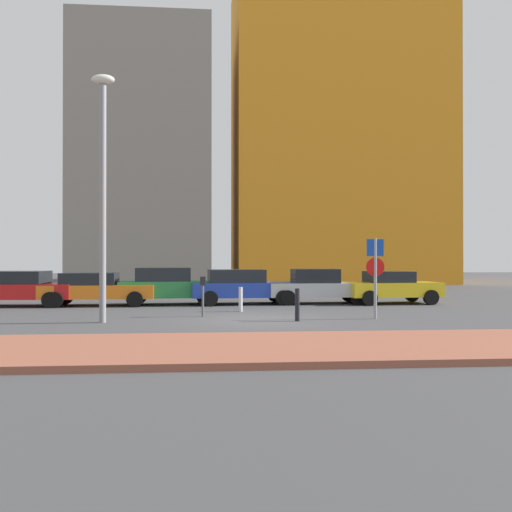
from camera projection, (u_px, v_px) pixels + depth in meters
name	position (u px, v px, depth m)	size (l,w,h in m)	color
ground_plane	(257.00, 320.00, 16.92)	(120.00, 120.00, 0.00)	#424244
sidewalk_brick	(280.00, 348.00, 11.18)	(40.00, 3.88, 0.14)	#93513D
parked_car_red	(19.00, 288.00, 21.94)	(4.55, 2.17, 1.45)	red
parked_car_orange	(97.00, 288.00, 22.11)	(4.62, 2.00, 1.37)	orange
parked_car_green	(168.00, 285.00, 22.68)	(4.32, 2.16, 1.57)	#237238
parked_car_blue	(242.00, 286.00, 22.93)	(4.61, 2.29, 1.49)	#1E389E
parked_car_silver	(318.00, 286.00, 23.21)	(4.44, 1.96, 1.51)	#B7BABF
parked_car_yellow	(391.00, 287.00, 23.18)	(4.11, 2.27, 1.41)	gold
parking_sign_post	(375.00, 268.00, 17.25)	(0.60, 0.10, 2.61)	gray
parking_meter	(203.00, 291.00, 17.92)	(0.18, 0.14, 1.35)	#4C4C51
street_lamp	(103.00, 178.00, 16.24)	(0.70, 0.36, 7.57)	gray
traffic_bollard_near	(297.00, 305.00, 16.60)	(0.14, 0.14, 1.02)	black
traffic_bollard_mid	(241.00, 299.00, 19.66)	(0.15, 0.15, 0.90)	#B7B7BC
building_colorful_midrise	(330.00, 124.00, 47.25)	(16.90, 15.62, 27.82)	orange
building_under_construction	(148.00, 161.00, 43.47)	(10.37, 11.68, 19.84)	gray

